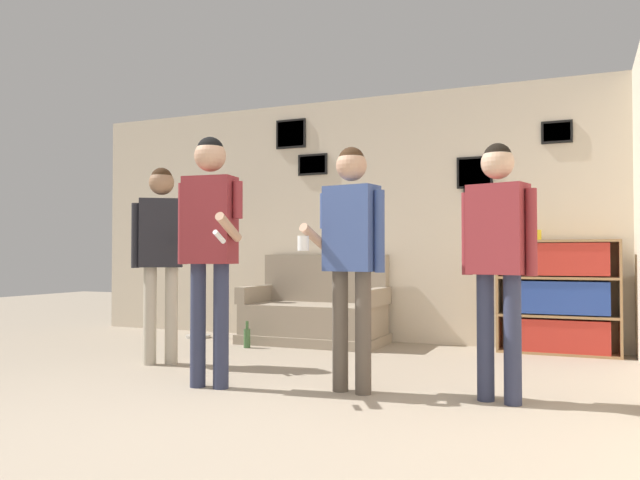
% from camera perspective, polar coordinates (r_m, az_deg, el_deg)
% --- Properties ---
extents(ground_plane, '(20.00, 20.00, 0.00)m').
position_cam_1_polar(ground_plane, '(3.49, -14.89, -16.94)').
color(ground_plane, gray).
extents(wall_back, '(7.42, 0.08, 2.70)m').
position_cam_1_polar(wall_back, '(6.91, 5.53, 2.06)').
color(wall_back, beige).
rests_on(wall_back, ground_plane).
extents(couch, '(1.51, 0.80, 0.95)m').
position_cam_1_polar(couch, '(6.75, -0.41, -6.79)').
color(couch, gray).
rests_on(couch, ground_plane).
extents(bookshelf, '(1.11, 0.30, 1.09)m').
position_cam_1_polar(bookshelf, '(6.38, 20.89, -4.90)').
color(bookshelf, '#A87F51').
rests_on(bookshelf, ground_plane).
extents(floor_lamp, '(0.43, 0.46, 1.56)m').
position_cam_1_polar(floor_lamp, '(7.27, -11.04, 1.01)').
color(floor_lamp, '#ADA89E').
rests_on(floor_lamp, ground_plane).
extents(person_player_foreground_left, '(0.60, 0.36, 1.70)m').
position_cam_1_polar(person_player_foreground_left, '(5.56, -14.33, -0.24)').
color(person_player_foreground_left, '#B7AD99').
rests_on(person_player_foreground_left, ground_plane).
extents(person_player_foreground_center, '(0.53, 0.46, 1.79)m').
position_cam_1_polar(person_player_foreground_center, '(4.51, -10.06, 0.82)').
color(person_player_foreground_center, '#2D334C').
rests_on(person_player_foreground_center, ground_plane).
extents(person_watcher_holding_cup, '(0.54, 0.40, 1.69)m').
position_cam_1_polar(person_watcher_holding_cup, '(4.28, 2.86, -0.08)').
color(person_watcher_holding_cup, brown).
rests_on(person_watcher_holding_cup, ground_plane).
extents(person_spectator_near_bookshelf, '(0.48, 0.29, 1.66)m').
position_cam_1_polar(person_spectator_near_bookshelf, '(4.15, 15.97, -0.27)').
color(person_spectator_near_bookshelf, '#2D334C').
rests_on(person_spectator_near_bookshelf, ground_plane).
extents(bottle_on_floor, '(0.07, 0.07, 0.27)m').
position_cam_1_polar(bottle_on_floor, '(6.44, -6.69, -8.83)').
color(bottle_on_floor, '#3D6638').
rests_on(bottle_on_floor, ground_plane).
extents(drinking_cup, '(0.08, 0.08, 0.10)m').
position_cam_1_polar(drinking_cup, '(6.38, 19.24, 0.44)').
color(drinking_cup, yellow).
rests_on(drinking_cup, bookshelf).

